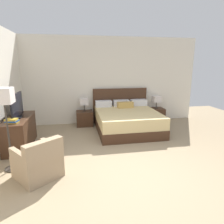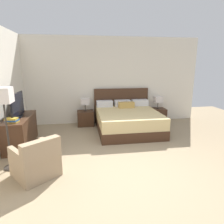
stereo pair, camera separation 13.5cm
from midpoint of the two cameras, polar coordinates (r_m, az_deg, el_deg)
ground_plane at (r=3.80m, az=5.23°, el=-18.25°), size 10.84×10.84×0.00m
wall_back at (r=6.82m, az=-2.85°, el=8.87°), size 6.46×0.06×2.87m
bed at (r=6.12m, az=3.58°, el=-2.19°), size 1.88×2.04×1.18m
nightstand_left at (r=6.66m, az=-8.42°, el=-1.82°), size 0.53×0.45×0.48m
nightstand_right at (r=7.18m, az=11.88°, el=-0.83°), size 0.53×0.45×0.48m
table_lamp_left at (r=6.53m, az=-8.59°, el=2.94°), size 0.27×0.27×0.43m
table_lamp_right at (r=7.06m, az=12.10°, el=3.59°), size 0.27×0.27×0.43m
dresser at (r=5.40m, az=-25.49°, el=-5.13°), size 0.53×1.40×0.75m
tv at (r=5.24m, az=-26.19°, el=1.53°), size 0.18×0.92×0.58m
book_red_cover at (r=4.86m, az=-27.27°, el=-2.67°), size 0.28×0.20×0.03m
book_blue_cover at (r=4.86m, az=-27.35°, el=-2.33°), size 0.28×0.23×0.03m
book_small_top at (r=4.85m, az=-27.58°, el=-1.94°), size 0.27×0.19×0.04m
armchair_by_window at (r=3.92m, az=-21.23°, el=-13.37°), size 0.96×0.96×0.76m
floor_lamp at (r=4.11m, az=-29.27°, el=2.37°), size 0.31×0.31×1.59m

